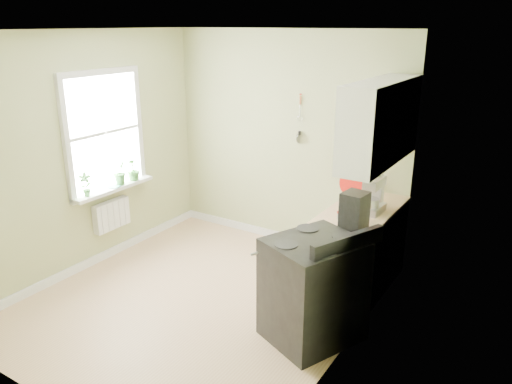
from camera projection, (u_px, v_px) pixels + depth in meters
The scene contains 21 objects.
floor at pixel (200, 300), 5.25m from camera, with size 3.20×3.60×0.02m, color tan.
ceiling at pixel (189, 29), 4.37m from camera, with size 3.20×3.60×0.02m, color white.
wall_back at pixel (286, 141), 6.26m from camera, with size 3.20×0.02×2.70m, color #B3B87E.
wall_left at pixel (83, 154), 5.62m from camera, with size 0.02×3.60×2.70m, color #B3B87E.
wall_right at pixel (352, 208), 4.00m from camera, with size 0.02×3.60×2.70m, color #B3B87E.
base_cabinets at pixel (355, 256), 5.25m from camera, with size 0.60×1.60×0.87m, color white.
countertop at pixel (357, 215), 5.11m from camera, with size 0.64×1.60×0.04m, color beige.
upper_cabinets at pixel (381, 122), 4.81m from camera, with size 0.35×1.40×0.80m, color white.
window at pixel (104, 133), 5.79m from camera, with size 0.06×1.14×1.44m.
window_sill at pixel (114, 188), 5.97m from camera, with size 0.18×1.14×0.04m, color white.
radiator at pixel (111, 215), 6.05m from camera, with size 0.12×0.50×0.35m, color white.
wall_utensils at pixel (300, 126), 6.06m from camera, with size 0.02×0.14×0.58m.
stove at pixel (314, 289), 4.48m from camera, with size 0.97×0.99×1.09m.
stand_mixer at pixel (373, 196), 5.09m from camera, with size 0.21×0.35×0.40m.
kettle at pixel (367, 183), 5.73m from camera, with size 0.20×0.12×0.20m.
coffee_maker at pixel (354, 212), 4.64m from camera, with size 0.23×0.25×0.37m.
red_tray at pixel (354, 183), 5.51m from camera, with size 0.33×0.33×0.02m, color #B7160F.
jar at pixel (340, 215), 4.94m from camera, with size 0.07×0.07×0.08m.
plant_a at pixel (85, 185), 5.58m from camera, with size 0.15×0.10×0.28m, color #3B7832.
plant_b at pixel (120, 172), 5.99m from camera, with size 0.18×0.14×0.32m, color #3B7832.
plant_c at pixel (133, 169), 6.17m from camera, with size 0.15×0.15×0.28m, color #3B7832.
Camera 1 is at (2.96, -3.57, 2.76)m, focal length 35.00 mm.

